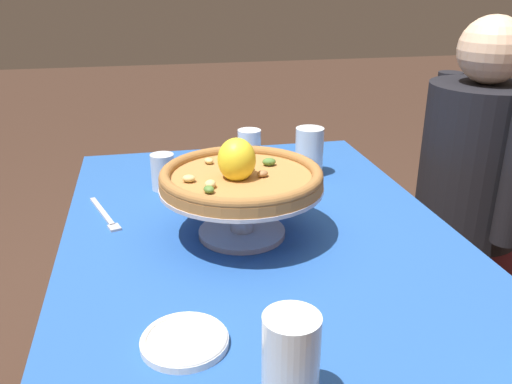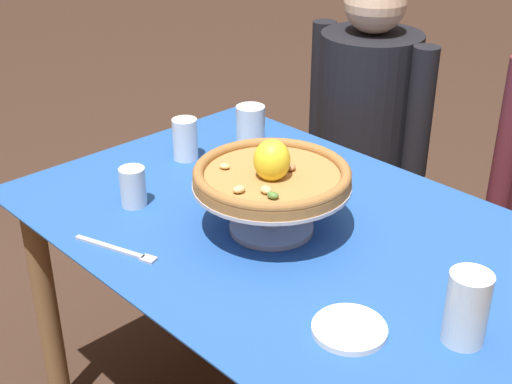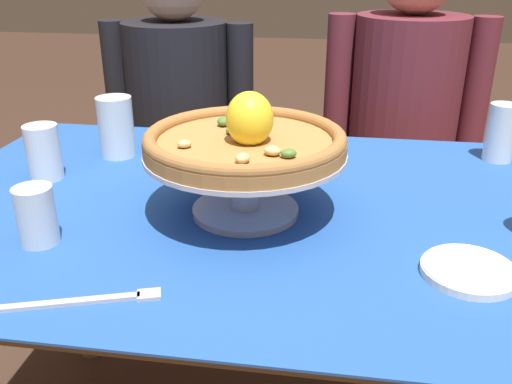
# 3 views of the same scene
# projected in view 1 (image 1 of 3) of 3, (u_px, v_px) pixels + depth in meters

# --- Properties ---
(dining_table) EXTENTS (1.27, 0.86, 0.71)m
(dining_table) POSITION_uv_depth(u_px,v_px,m) (261.00, 273.00, 1.23)
(dining_table) COLOR olive
(dining_table) RESTS_ON ground
(pizza_stand) EXTENTS (0.35, 0.35, 0.12)m
(pizza_stand) POSITION_uv_depth(u_px,v_px,m) (242.00, 203.00, 1.15)
(pizza_stand) COLOR #B7B7C1
(pizza_stand) RESTS_ON dining_table
(pizza) EXTENTS (0.34, 0.34, 0.11)m
(pizza) POSITION_uv_depth(u_px,v_px,m) (241.00, 176.00, 1.13)
(pizza) COLOR #AD753D
(pizza) RESTS_ON pizza_stand
(water_glass_side_right) EXTENTS (0.08, 0.08, 0.14)m
(water_glass_side_right) POSITION_uv_depth(u_px,v_px,m) (291.00, 366.00, 0.70)
(water_glass_side_right) COLOR silver
(water_glass_side_right) RESTS_ON dining_table
(water_glass_back_left) EXTENTS (0.08, 0.08, 0.14)m
(water_glass_back_left) POSITION_uv_depth(u_px,v_px,m) (309.00, 154.00, 1.52)
(water_glass_back_left) COLOR silver
(water_glass_back_left) RESTS_ON dining_table
(water_glass_front_left) EXTENTS (0.06, 0.06, 0.10)m
(water_glass_front_left) POSITION_uv_depth(u_px,v_px,m) (163.00, 173.00, 1.42)
(water_glass_front_left) COLOR silver
(water_glass_front_left) RESTS_ON dining_table
(water_glass_side_left) EXTENTS (0.07, 0.07, 0.11)m
(water_glass_side_left) POSITION_uv_depth(u_px,v_px,m) (249.00, 151.00, 1.58)
(water_glass_side_left) COLOR white
(water_glass_side_left) RESTS_ON dining_table
(side_plate) EXTENTS (0.14, 0.14, 0.02)m
(side_plate) POSITION_uv_depth(u_px,v_px,m) (185.00, 340.00, 0.83)
(side_plate) COLOR white
(side_plate) RESTS_ON dining_table
(dinner_fork) EXTENTS (0.20, 0.08, 0.01)m
(dinner_fork) POSITION_uv_depth(u_px,v_px,m) (105.00, 215.00, 1.27)
(dinner_fork) COLOR #B7B7C1
(dinner_fork) RESTS_ON dining_table
(diner_left) EXTENTS (0.48, 0.33, 1.14)m
(diner_left) POSITION_uv_depth(u_px,v_px,m) (466.00, 211.00, 1.71)
(diner_left) COLOR maroon
(diner_left) RESTS_ON ground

